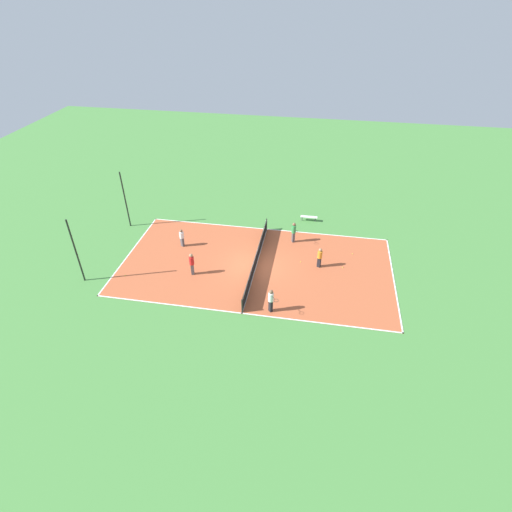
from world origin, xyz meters
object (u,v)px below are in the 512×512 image
(fence_post_back_left, at_px, (76,251))
(tennis_net, at_px, (256,259))
(player_near_white, at_px, (182,237))
(player_far_white, at_px, (271,299))
(bench, at_px, (309,217))
(fence_post_back_right, at_px, (125,200))
(player_center_orange, at_px, (320,256))
(tennis_ball_near_net, at_px, (301,262))
(player_far_green, at_px, (294,231))
(tennis_ball_right_alley, at_px, (343,267))
(player_coach_red, at_px, (192,263))
(tennis_ball_midcourt, at_px, (125,275))
(tennis_ball_left_sideline, at_px, (352,254))

(fence_post_back_left, bearing_deg, tennis_net, -71.88)
(player_near_white, xyz_separation_m, player_far_white, (-6.56, -8.35, 0.16))
(bench, height_order, fence_post_back_right, fence_post_back_right)
(bench, relative_size, player_center_orange, 0.91)
(player_near_white, height_order, tennis_ball_near_net, player_near_white)
(player_far_green, bearing_deg, tennis_ball_right_alley, 29.09)
(player_coach_red, xyz_separation_m, player_center_orange, (2.57, -9.33, -0.10))
(player_coach_red, relative_size, tennis_ball_midcourt, 27.09)
(player_far_green, distance_m, tennis_ball_near_net, 3.14)
(player_far_white, distance_m, tennis_ball_midcourt, 11.54)
(player_center_orange, distance_m, tennis_ball_near_net, 1.74)
(player_far_green, bearing_deg, fence_post_back_left, -87.23)
(fence_post_back_left, bearing_deg, tennis_ball_right_alley, -75.60)
(bench, xyz_separation_m, tennis_ball_near_net, (-6.62, 0.19, -0.33))
(tennis_net, distance_m, tennis_ball_midcourt, 9.96)
(tennis_net, bearing_deg, player_near_white, 75.94)
(player_far_green, relative_size, fence_post_back_right, 0.36)
(player_far_white, distance_m, tennis_ball_right_alley, 7.59)
(player_center_orange, relative_size, tennis_ball_left_sideline, 24.83)
(tennis_ball_left_sideline, distance_m, fence_post_back_left, 20.96)
(fence_post_back_right, bearing_deg, tennis_net, -108.12)
(tennis_net, distance_m, player_coach_red, 4.93)
(player_far_white, xyz_separation_m, tennis_ball_left_sideline, (7.76, -5.59, -1.02))
(tennis_ball_near_net, relative_size, fence_post_back_right, 0.01)
(bench, relative_size, player_near_white, 0.98)
(bench, distance_m, fence_post_back_right, 16.36)
(tennis_ball_right_alley, relative_size, fence_post_back_right, 0.01)
(tennis_net, bearing_deg, player_far_green, -33.38)
(tennis_ball_left_sideline, bearing_deg, tennis_ball_right_alley, 158.40)
(fence_post_back_right, bearing_deg, fence_post_back_left, 180.00)
(player_near_white, xyz_separation_m, fence_post_back_right, (2.37, 5.72, 1.68))
(tennis_net, xyz_separation_m, player_far_green, (3.83, -2.52, 0.52))
(tennis_net, relative_size, tennis_ball_right_alley, 159.88)
(player_far_white, xyz_separation_m, fence_post_back_left, (0.93, 14.07, 1.51))
(tennis_net, height_order, tennis_ball_left_sideline, tennis_net)
(player_near_white, xyz_separation_m, tennis_ball_near_net, (-0.63, -9.89, -0.86))
(player_center_orange, relative_size, fence_post_back_left, 0.33)
(tennis_net, height_order, bench, tennis_net)
(player_far_green, bearing_deg, player_near_white, -101.49)
(tennis_ball_left_sideline, bearing_deg, player_far_green, 78.51)
(player_coach_red, bearing_deg, tennis_net, -79.90)
(tennis_ball_near_net, bearing_deg, bench, -1.67)
(player_coach_red, distance_m, tennis_ball_right_alley, 11.56)
(player_coach_red, bearing_deg, tennis_ball_near_net, -82.68)
(player_center_orange, distance_m, fence_post_back_right, 17.43)
(tennis_ball_midcourt, height_order, tennis_ball_left_sideline, same)
(tennis_net, distance_m, fence_post_back_left, 13.01)
(player_coach_red, relative_size, player_far_white, 1.02)
(tennis_net, relative_size, player_center_orange, 6.44)
(tennis_ball_left_sideline, bearing_deg, player_far_white, 144.24)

